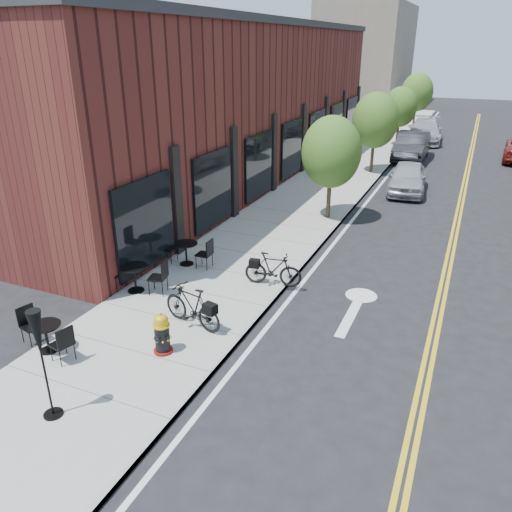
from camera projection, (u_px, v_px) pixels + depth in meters
The scene contains 18 objects.
ground at pixel (243, 340), 11.44m from camera, with size 120.00×120.00×0.00m, color black.
sidewalk_near at pixel (301, 207), 20.58m from camera, with size 4.00×70.00×0.12m, color #9E9B93.
building_near at pixel (243, 105), 24.25m from camera, with size 5.00×28.00×7.00m, color #4C1C18.
bg_building_left at pixel (366, 56), 52.83m from camera, with size 8.00×14.00×10.00m, color #726656.
tree_near_a at pixel (331, 152), 18.22m from camera, with size 2.20×2.20×3.81m.
tree_near_b at pixel (375, 120), 24.91m from camera, with size 2.30×2.30×3.98m.
tree_near_c at pixel (400, 107), 31.71m from camera, with size 2.10×2.10×3.67m.
tree_near_d at pixel (417, 92), 38.34m from camera, with size 2.40×2.40×4.11m.
fire_hydrant at pixel (162, 334), 10.64m from camera, with size 0.47×0.47×0.95m.
bicycle_left at pixel (192, 306), 11.62m from camera, with size 0.48×1.71×1.02m, color black.
bicycle_right at pixel (273, 269), 13.60m from camera, with size 0.45×1.59×0.95m, color black.
bistro_set_a at pixel (46, 334), 10.68m from camera, with size 1.60×0.82×0.84m.
bistro_set_b at pixel (186, 250), 14.91m from camera, with size 1.64×0.72×0.89m.
bistro_set_c at pixel (135, 275), 13.28m from camera, with size 1.79×0.91×0.94m.
patio_umbrella at pixel (39, 342), 8.37m from camera, with size 0.35×0.35×2.14m.
parked_car_a at pixel (408, 178), 22.54m from camera, with size 1.59×3.95×1.34m, color #A0A2A8.
parked_car_b at pixel (412, 146), 28.80m from camera, with size 1.67×4.78×1.57m, color black.
parked_car_c at pixel (425, 131), 33.98m from camera, with size 2.13×5.23×1.52m, color #A1A0A5.
Camera 1 is at (4.21, -8.81, 6.28)m, focal length 35.00 mm.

